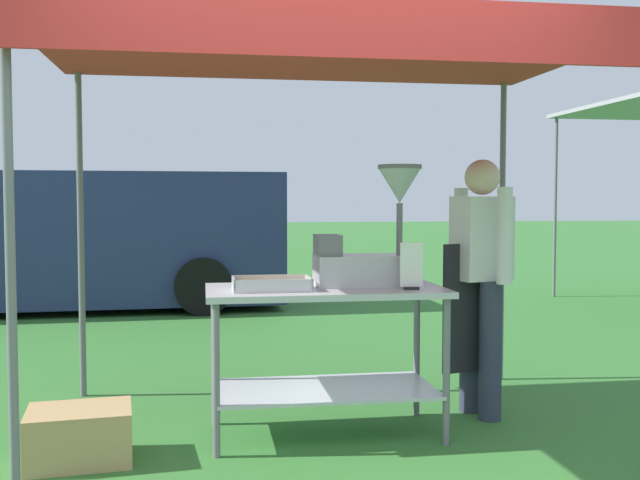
# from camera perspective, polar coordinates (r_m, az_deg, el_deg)

# --- Properties ---
(ground_plane) EXTENTS (70.00, 70.00, 0.00)m
(ground_plane) POSITION_cam_1_polar(r_m,az_deg,el_deg) (9.21, -5.28, -5.38)
(ground_plane) COLOR #33702D
(stall_canopy) EXTENTS (3.24, 2.09, 2.27)m
(stall_canopy) POSITION_cam_1_polar(r_m,az_deg,el_deg) (4.41, 0.21, 13.96)
(stall_canopy) COLOR slate
(stall_canopy) RESTS_ON ground
(donut_cart) EXTENTS (1.36, 0.68, 0.86)m
(donut_cart) POSITION_cam_1_polar(r_m,az_deg,el_deg) (4.30, 0.42, -6.66)
(donut_cart) COLOR #B7B7BC
(donut_cart) RESTS_ON ground
(donut_tray) EXTENTS (0.43, 0.28, 0.07)m
(donut_tray) POSITION_cam_1_polar(r_m,az_deg,el_deg) (4.15, -3.68, -3.53)
(donut_tray) COLOR #B7B7BC
(donut_tray) RESTS_ON donut_cart
(donut_fryer) EXTENTS (0.63, 0.28, 0.71)m
(donut_fryer) POSITION_cam_1_polar(r_m,az_deg,el_deg) (4.36, 3.97, -0.16)
(donut_fryer) COLOR #B7B7BC
(donut_fryer) RESTS_ON donut_cart
(menu_sign) EXTENTS (0.13, 0.05, 0.26)m
(menu_sign) POSITION_cam_1_polar(r_m,az_deg,el_deg) (4.19, 7.05, -2.25)
(menu_sign) COLOR black
(menu_sign) RESTS_ON donut_cart
(vendor) EXTENTS (0.47, 0.53, 1.61)m
(vendor) POSITION_cam_1_polar(r_m,az_deg,el_deg) (4.74, 12.23, -2.49)
(vendor) COLOR #2D3347
(vendor) RESTS_ON ground
(supply_crate) EXTENTS (0.56, 0.45, 0.28)m
(supply_crate) POSITION_cam_1_polar(r_m,az_deg,el_deg) (4.16, -18.00, -14.09)
(supply_crate) COLOR tan
(supply_crate) RESTS_ON ground
(van_navy) EXTENTS (5.33, 2.25, 1.69)m
(van_navy) POSITION_cam_1_polar(r_m,az_deg,el_deg) (9.84, -18.82, 0.15)
(van_navy) COLOR navy
(van_navy) RESTS_ON ground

